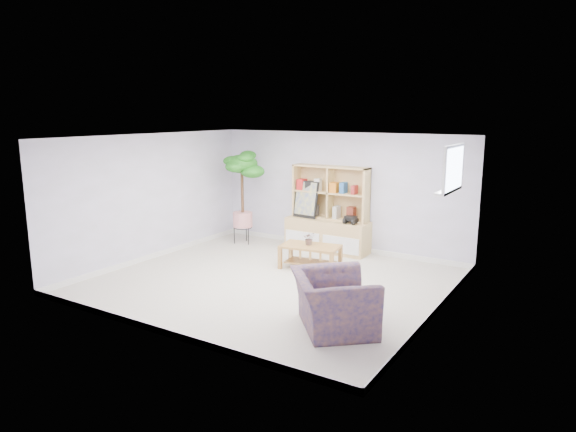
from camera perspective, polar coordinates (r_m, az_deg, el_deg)
The scene contains 14 objects.
floor at distance 8.68m, azimuth -1.81°, elevation -7.29°, with size 5.50×5.00×0.01m, color silver.
ceiling at distance 8.22m, azimuth -1.91°, elevation 8.75°, with size 5.50×5.00×0.01m, color white.
walls at distance 8.37m, azimuth -1.86°, elevation 0.52°, with size 5.51×5.01×2.40m.
baseboard at distance 8.66m, azimuth -1.81°, elevation -6.98°, with size 5.50×5.00×0.10m, color white, non-canonical shape.
window at distance 7.70m, azimuth 17.96°, elevation 5.03°, with size 0.10×0.98×0.68m, color white, non-canonical shape.
window_sill at distance 7.75m, azimuth 17.39°, elevation 2.72°, with size 0.14×1.00×0.04m, color white.
storage_unit at distance 10.39m, azimuth 4.44°, elevation 0.77°, with size 1.73×0.59×1.73m, color tan, non-canonical shape.
poster at distance 10.56m, azimuth 2.01°, elevation 1.86°, with size 0.55×0.13×0.76m, color #FBEB44, non-canonical shape.
toy_truck at distance 10.07m, azimuth 6.98°, elevation -0.38°, with size 0.33×0.22×0.17m, color black, non-canonical shape.
coffee_table at distance 9.34m, azimuth 2.49°, elevation -4.55°, with size 1.05×0.57×0.43m, color #AB6D33, non-canonical shape.
table_plant at distance 9.29m, azimuth 2.38°, elevation -2.50°, with size 0.21×0.19×0.24m, color #175E16.
floor_tree at distance 10.98m, azimuth -5.09°, elevation 2.03°, with size 0.73×0.73×1.99m, color #186F1A, non-canonical shape.
armchair at distance 6.77m, azimuth 5.08°, elevation -9.07°, with size 1.13×0.98×0.84m, color navy.
sill_plant at distance 7.87m, azimuth 17.70°, elevation 3.77°, with size 0.12×0.10×0.22m, color #186F1A.
Camera 1 is at (4.55, -6.84, 2.79)m, focal length 32.00 mm.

